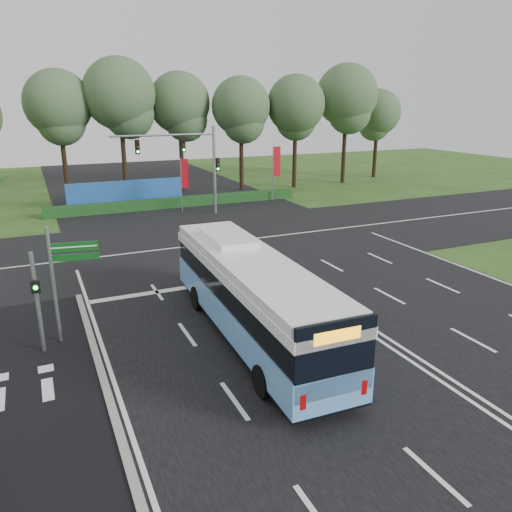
{
  "coord_description": "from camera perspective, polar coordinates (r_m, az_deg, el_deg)",
  "views": [
    {
      "loc": [
        -11.47,
        -17.39,
        8.84
      ],
      "look_at": [
        -2.71,
        2.0,
        2.22
      ],
      "focal_mm": 35.0,
      "sensor_mm": 36.0,
      "label": 1
    }
  ],
  "objects": [
    {
      "name": "eucalyptus_row",
      "position": [
        50.52,
        -8.41,
        16.94
      ],
      "size": [
        52.75,
        9.34,
        12.82
      ],
      "color": "black",
      "rests_on": "ground"
    },
    {
      "name": "banner_flag_right",
      "position": [
        46.17,
        2.26,
        10.34
      ],
      "size": [
        0.74,
        0.16,
        5.05
      ],
      "rotation": [
        0.0,
        0.0,
        -0.15
      ],
      "color": "gray",
      "rests_on": "ground"
    },
    {
      "name": "road_main",
      "position": [
        22.62,
        8.41,
        -5.86
      ],
      "size": [
        20.0,
        120.0,
        0.04
      ],
      "primitive_type": "cube",
      "color": "black",
      "rests_on": "ground"
    },
    {
      "name": "road_cross",
      "position": [
        32.76,
        -2.88,
        1.65
      ],
      "size": [
        120.0,
        14.0,
        0.05
      ],
      "primitive_type": "cube",
      "color": "black",
      "rests_on": "ground"
    },
    {
      "name": "kerb_strip",
      "position": [
        16.91,
        -16.62,
        -14.79
      ],
      "size": [
        0.25,
        18.0,
        0.12
      ],
      "primitive_type": "cube",
      "color": "gray",
      "rests_on": "ground"
    },
    {
      "name": "ground",
      "position": [
        22.63,
        8.41,
        -5.91
      ],
      "size": [
        120.0,
        120.0,
        0.0
      ],
      "primitive_type": "plane",
      "color": "#274C19",
      "rests_on": "ground"
    },
    {
      "name": "city_bus",
      "position": [
        19.02,
        -0.5,
        -4.51
      ],
      "size": [
        2.99,
        12.38,
        3.53
      ],
      "rotation": [
        0.0,
        0.0,
        -0.03
      ],
      "color": "#5E99DB",
      "rests_on": "ground"
    },
    {
      "name": "blue_hoarding",
      "position": [
        45.68,
        -14.65,
        6.97
      ],
      "size": [
        10.0,
        0.3,
        2.2
      ],
      "primitive_type": "cube",
      "color": "#1E52A5",
      "rests_on": "ground"
    },
    {
      "name": "banner_flag_mid",
      "position": [
        41.82,
        -8.25,
        8.96
      ],
      "size": [
        0.65,
        0.2,
        4.46
      ],
      "rotation": [
        0.0,
        0.0,
        -0.24
      ],
      "color": "gray",
      "rests_on": "ground"
    },
    {
      "name": "hedge",
      "position": [
        44.25,
        -8.88,
        6.08
      ],
      "size": [
        22.0,
        1.2,
        0.8
      ],
      "primitive_type": "cube",
      "color": "#153B17",
      "rests_on": "ground"
    },
    {
      "name": "traffic_light_gantry",
      "position": [
        39.87,
        -7.28,
        11.13
      ],
      "size": [
        8.41,
        0.28,
        7.0
      ],
      "color": "gray",
      "rests_on": "ground"
    },
    {
      "name": "bike_path",
      "position": [
        16.91,
        -24.98,
        -15.93
      ],
      "size": [
        5.0,
        18.0,
        0.06
      ],
      "primitive_type": "cube",
      "color": "black",
      "rests_on": "ground"
    },
    {
      "name": "pedestrian_signal",
      "position": [
        19.37,
        -23.72,
        -4.59
      ],
      "size": [
        0.32,
        0.43,
        3.85
      ],
      "rotation": [
        0.0,
        0.0,
        0.04
      ],
      "color": "gray",
      "rests_on": "ground"
    },
    {
      "name": "street_sign",
      "position": [
        19.71,
        -21.24,
        -1.69
      ],
      "size": [
        1.76,
        0.39,
        4.55
      ],
      "rotation": [
        0.0,
        0.0,
        -0.17
      ],
      "color": "gray",
      "rests_on": "ground"
    }
  ]
}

